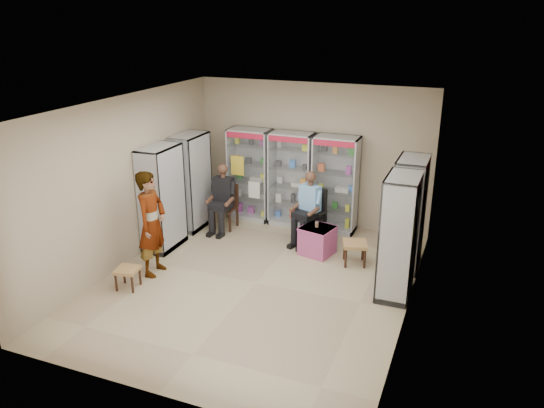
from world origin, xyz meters
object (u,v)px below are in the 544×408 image
at_px(cabinet_left_near, 162,198).
at_px(standing_man, 152,224).
at_px(cabinet_back_right, 335,185).
at_px(cabinet_right_far, 409,214).
at_px(pink_trunk, 317,241).
at_px(seated_shopkeeper, 310,210).
at_px(woven_stool_b, 128,278).
at_px(cabinet_right_near, 399,237).
at_px(office_chair, 311,216).
at_px(cabinet_back_mid, 291,179).
at_px(cabinet_left_far, 191,182).
at_px(cabinet_back_left, 250,175).
at_px(wooden_chair, 226,207).
at_px(woven_stool_a, 354,253).

distance_m(cabinet_left_near, standing_man, 1.09).
bearing_deg(standing_man, cabinet_back_right, -41.94).
bearing_deg(cabinet_right_far, pink_trunk, 94.14).
bearing_deg(seated_shopkeeper, woven_stool_b, -109.68).
bearing_deg(standing_man, seated_shopkeeper, -46.81).
relative_size(cabinet_right_near, office_chair, 1.85).
bearing_deg(cabinet_right_near, woven_stool_b, 109.24).
xyz_separation_m(cabinet_back_mid, cabinet_back_right, (0.95, 0.00, 0.00)).
height_order(cabinet_right_near, standing_man, cabinet_right_near).
height_order(cabinet_left_far, office_chair, cabinet_left_far).
xyz_separation_m(cabinet_back_mid, standing_man, (-1.45, -3.03, -0.07)).
bearing_deg(pink_trunk, woven_stool_b, -136.12).
distance_m(cabinet_back_right, seated_shopkeeper, 0.88).
bearing_deg(seated_shopkeeper, cabinet_left_far, -158.68).
height_order(cabinet_back_left, seated_shopkeeper, cabinet_back_left).
distance_m(cabinet_back_left, seated_shopkeeper, 1.83).
xyz_separation_m(wooden_chair, woven_stool_b, (-0.35, -2.94, -0.29)).
bearing_deg(woven_stool_b, standing_man, 80.87).
bearing_deg(cabinet_back_right, pink_trunk, -88.99).
bearing_deg(cabinet_right_far, cabinet_back_right, 55.27).
height_order(cabinet_back_mid, cabinet_right_far, same).
relative_size(cabinet_back_right, woven_stool_b, 5.57).
relative_size(cabinet_right_far, office_chair, 1.85).
bearing_deg(seated_shopkeeper, cabinet_left_near, -135.99).
relative_size(cabinet_left_near, standing_man, 1.08).
xyz_separation_m(cabinet_back_right, cabinet_left_far, (-2.83, -0.93, 0.00)).
distance_m(office_chair, woven_stool_a, 1.30).
xyz_separation_m(cabinet_back_mid, cabinet_right_far, (2.58, -1.13, 0.00)).
bearing_deg(cabinet_back_mid, cabinet_back_right, 0.00).
bearing_deg(standing_man, cabinet_left_near, 19.75).
height_order(cabinet_left_far, standing_man, cabinet_left_far).
bearing_deg(woven_stool_b, cabinet_back_left, 80.72).
relative_size(cabinet_back_mid, office_chair, 1.85).
distance_m(cabinet_back_right, woven_stool_a, 1.79).
height_order(cabinet_right_near, woven_stool_b, cabinet_right_near).
height_order(office_chair, woven_stool_b, office_chair).
height_order(cabinet_left_near, office_chair, cabinet_left_near).
height_order(cabinet_back_left, woven_stool_b, cabinet_back_left).
relative_size(seated_shopkeeper, woven_stool_a, 3.26).
height_order(cabinet_back_mid, office_chair, cabinet_back_mid).
height_order(cabinet_back_mid, standing_man, cabinet_back_mid).
height_order(pink_trunk, woven_stool_a, pink_trunk).
height_order(wooden_chair, seated_shopkeeper, seated_shopkeeper).
relative_size(cabinet_back_mid, seated_shopkeeper, 1.46).
xyz_separation_m(seated_shopkeeper, pink_trunk, (0.30, -0.47, -0.42)).
bearing_deg(office_chair, cabinet_left_near, -135.10).
bearing_deg(cabinet_right_far, woven_stool_a, 108.08).
xyz_separation_m(cabinet_right_near, wooden_chair, (-3.78, 1.50, -0.53)).
relative_size(cabinet_right_far, cabinet_left_far, 1.00).
bearing_deg(standing_man, cabinet_right_far, -68.32).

